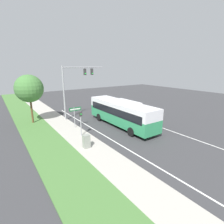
# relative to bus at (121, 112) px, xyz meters

# --- Properties ---
(ground_plane) EXTENTS (80.00, 80.00, 0.00)m
(ground_plane) POSITION_rel_bus_xyz_m (0.08, -2.74, -1.85)
(ground_plane) COLOR #38383A
(sidewalk) EXTENTS (2.80, 80.00, 0.12)m
(sidewalk) POSITION_rel_bus_xyz_m (-6.12, -2.74, -1.79)
(sidewalk) COLOR #ADA89E
(sidewalk) RESTS_ON ground_plane
(grass_verge) EXTENTS (3.60, 80.00, 0.10)m
(grass_verge) POSITION_rel_bus_xyz_m (-9.32, -2.74, -1.80)
(grass_verge) COLOR #477538
(grass_verge) RESTS_ON ground_plane
(lane_divider_near) EXTENTS (0.14, 30.00, 0.01)m
(lane_divider_near) POSITION_rel_bus_xyz_m (-3.52, -2.74, -1.85)
(lane_divider_near) COLOR silver
(lane_divider_near) RESTS_ON ground_plane
(lane_divider_far) EXTENTS (0.14, 30.00, 0.01)m
(lane_divider_far) POSITION_rel_bus_xyz_m (3.68, -2.74, -1.85)
(lane_divider_far) COLOR silver
(lane_divider_far) RESTS_ON ground_plane
(bus) EXTENTS (2.76, 10.95, 3.34)m
(bus) POSITION_rel_bus_xyz_m (0.00, 0.00, 0.00)
(bus) COLOR #2D8956
(bus) RESTS_ON ground_plane
(signal_gantry) EXTENTS (6.22, 0.41, 7.48)m
(signal_gantry) POSITION_rel_bus_xyz_m (-3.23, 6.37, 3.43)
(signal_gantry) COLOR #939399
(signal_gantry) RESTS_ON ground_plane
(pedestrian_signal) EXTENTS (0.28, 0.34, 2.77)m
(pedestrian_signal) POSITION_rel_bus_xyz_m (-5.71, -0.40, 0.05)
(pedestrian_signal) COLOR #939399
(pedestrian_signal) RESTS_ON ground_plane
(street_sign) EXTENTS (1.52, 0.08, 2.67)m
(street_sign) POSITION_rel_bus_xyz_m (-5.15, 2.46, 0.07)
(street_sign) COLOR #939399
(street_sign) RESTS_ON ground_plane
(utility_cabinet) EXTENTS (0.60, 0.49, 1.25)m
(utility_cabinet) POSITION_rel_bus_xyz_m (-6.56, -3.33, -1.11)
(utility_cabinet) COLOR gray
(utility_cabinet) RESTS_ON sidewalk
(roadside_tree) EXTENTS (3.51, 3.51, 6.29)m
(roadside_tree) POSITION_rel_bus_xyz_m (-9.06, 7.48, 2.77)
(roadside_tree) COLOR brown
(roadside_tree) RESTS_ON grass_verge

